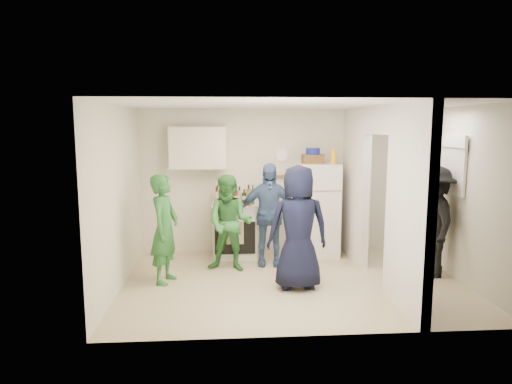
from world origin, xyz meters
TOP-DOWN VIEW (x-y plane):
  - floor at (0.00, 0.00)m, footprint 4.80×4.80m
  - wall_back at (0.00, 1.70)m, footprint 4.80×0.00m
  - wall_front at (0.00, -1.70)m, footprint 4.80×0.00m
  - wall_left at (-2.40, 0.00)m, footprint 0.00×3.40m
  - wall_right at (2.40, 0.00)m, footprint 0.00×3.40m
  - ceiling at (0.00, 0.00)m, footprint 4.80×4.80m
  - partition_pier_back at (1.20, 1.10)m, footprint 0.12×1.20m
  - partition_pier_front at (1.20, -1.10)m, footprint 0.12×1.20m
  - partition_header at (1.20, 0.00)m, footprint 0.12×1.00m
  - stove at (-0.80, 1.37)m, footprint 0.77×0.64m
  - upper_cabinet at (-1.40, 1.52)m, footprint 0.95×0.34m
  - fridge at (0.64, 1.34)m, footprint 0.65×0.63m
  - wicker_basket at (0.54, 1.39)m, footprint 0.35×0.25m
  - blue_bowl at (0.54, 1.39)m, footprint 0.24×0.24m
  - yellow_cup_stack_top at (0.86, 1.24)m, footprint 0.09×0.09m
  - wall_clock at (0.05, 1.68)m, footprint 0.22×0.02m
  - spice_shelf at (0.00, 1.65)m, footprint 0.35×0.08m
  - nook_window at (2.38, 0.20)m, footprint 0.03×0.70m
  - nook_window_frame at (2.36, 0.20)m, footprint 0.04×0.76m
  - nook_valance at (2.34, 0.20)m, footprint 0.04×0.82m
  - yellow_cup_stack_stove at (-0.92, 1.15)m, footprint 0.09×0.09m
  - red_cup at (-0.58, 1.17)m, footprint 0.09×0.09m
  - person_green_left at (-1.81, 0.13)m, footprint 0.51×0.64m
  - person_green_center at (-0.88, 0.60)m, footprint 0.83×0.71m
  - person_denim at (-0.27, 0.86)m, footprint 0.99×0.47m
  - person_navy at (0.03, -0.24)m, footprint 0.86×0.58m
  - person_nook at (2.10, 0.13)m, footprint 0.79×1.16m
  - bottle_a at (-1.08, 1.50)m, footprint 0.06×0.06m
  - bottle_b at (-0.99, 1.28)m, footprint 0.06×0.06m
  - bottle_c at (-0.86, 1.51)m, footprint 0.07×0.07m
  - bottle_d at (-0.78, 1.30)m, footprint 0.06×0.06m
  - bottle_e at (-0.70, 1.55)m, footprint 0.08×0.08m
  - bottle_f at (-0.63, 1.38)m, footprint 0.08×0.08m
  - bottle_g at (-0.55, 1.52)m, footprint 0.08×0.08m
  - bottle_h at (-1.10, 1.24)m, footprint 0.07×0.07m
  - bottle_i at (-0.76, 1.45)m, footprint 0.07×0.07m
  - bottle_j at (-0.49, 1.26)m, footprint 0.06×0.06m
  - bottle_k at (-1.04, 1.41)m, footprint 0.07×0.07m

SIDE VIEW (x-z plane):
  - floor at x=0.00m, z-range 0.00..0.00m
  - stove at x=-0.80m, z-range 0.00..0.91m
  - person_green_center at x=-0.88m, z-range 0.00..1.48m
  - person_green_left at x=-1.81m, z-range 0.00..1.55m
  - fridge at x=0.64m, z-range 0.00..1.58m
  - person_denim at x=-0.27m, z-range 0.00..1.64m
  - person_nook at x=2.10m, z-range 0.00..1.65m
  - person_navy at x=0.03m, z-range 0.00..1.71m
  - red_cup at x=-0.58m, z-range 0.91..1.03m
  - bottle_f at x=-0.63m, z-range 0.91..1.16m
  - yellow_cup_stack_stove at x=-0.92m, z-range 0.91..1.16m
  - bottle_k at x=-1.04m, z-range 0.91..1.17m
  - bottle_d at x=-0.78m, z-range 0.91..1.18m
  - bottle_e at x=-0.70m, z-range 0.91..1.18m
  - bottle_c at x=-0.86m, z-range 0.91..1.19m
  - bottle_i at x=-0.76m, z-range 0.91..1.19m
  - bottle_g at x=-0.55m, z-range 0.91..1.21m
  - bottle_a at x=-1.08m, z-range 0.91..1.22m
  - bottle_h at x=-1.10m, z-range 0.91..1.22m
  - bottle_b at x=-0.99m, z-range 0.91..1.22m
  - bottle_j at x=-0.49m, z-range 0.91..1.24m
  - wall_back at x=0.00m, z-range -1.15..3.65m
  - wall_front at x=0.00m, z-range -1.15..3.65m
  - wall_left at x=-2.40m, z-range -0.45..2.95m
  - wall_right at x=2.40m, z-range -0.45..2.95m
  - partition_pier_back at x=1.20m, z-range 0.00..2.50m
  - partition_pier_front at x=1.20m, z-range 0.00..2.50m
  - spice_shelf at x=0.00m, z-range 1.34..1.36m
  - nook_window at x=2.38m, z-range 1.25..2.05m
  - nook_window_frame at x=2.36m, z-range 1.22..2.08m
  - wicker_basket at x=0.54m, z-range 1.58..1.73m
  - wall_clock at x=0.05m, z-range 1.59..1.81m
  - yellow_cup_stack_top at x=0.86m, z-range 1.58..1.83m
  - blue_bowl at x=0.54m, z-range 1.73..1.84m
  - upper_cabinet at x=-1.40m, z-range 1.50..2.20m
  - nook_valance at x=2.34m, z-range 1.91..2.09m
  - partition_header at x=1.20m, z-range 2.10..2.50m
  - ceiling at x=0.00m, z-range 2.50..2.50m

